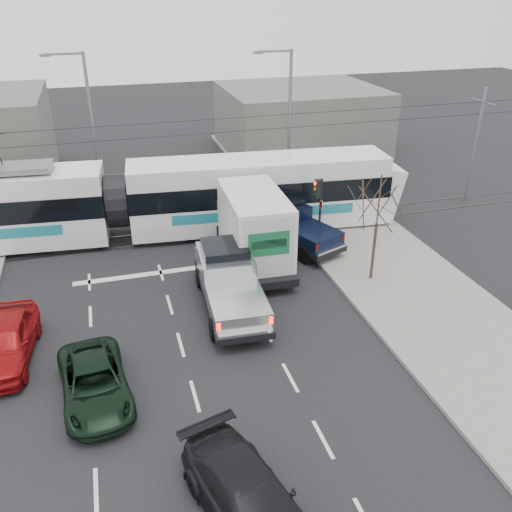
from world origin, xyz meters
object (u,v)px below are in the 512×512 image
object	(u,v)px
bare_tree	(379,205)
green_car	(95,383)
box_truck	(252,226)
silver_pickup	(229,279)
traffic_signal	(319,198)
tram	(116,202)
red_car	(5,341)
dark_car	(250,501)
street_lamp_far	(89,122)
street_lamp_near	(287,117)
navy_pickup	(291,223)

from	to	relation	value
bare_tree	green_car	distance (m)	13.68
box_truck	silver_pickup	bearing A→B (deg)	-117.31
traffic_signal	tram	xyz separation A→B (m)	(-9.76, 3.94, -0.62)
box_truck	green_car	xyz separation A→B (m)	(-7.69, -8.14, -1.23)
bare_tree	green_car	bearing A→B (deg)	-159.44
green_car	red_car	xyz separation A→B (m)	(-3.06, 3.06, 0.16)
silver_pickup	box_truck	size ratio (longest dim) A/B	0.87
green_car	dark_car	world-z (taller)	dark_car
street_lamp_far	tram	distance (m)	6.38
street_lamp_near	street_lamp_far	xyz separation A→B (m)	(-11.50, 2.00, 0.00)
traffic_signal	tram	size ratio (longest dim) A/B	0.12
traffic_signal	street_lamp_far	size ratio (longest dim) A/B	0.40
street_lamp_near	navy_pickup	world-z (taller)	street_lamp_near
dark_car	green_car	bearing A→B (deg)	106.70
navy_pickup	tram	bearing A→B (deg)	138.97
dark_car	navy_pickup	bearing A→B (deg)	51.56
box_truck	green_car	distance (m)	11.26
street_lamp_near	dark_car	xyz separation A→B (m)	(-8.50, -22.05, -4.38)
street_lamp_near	street_lamp_far	bearing A→B (deg)	170.13
navy_pickup	dark_car	size ratio (longest dim) A/B	1.16
street_lamp_far	tram	size ratio (longest dim) A/B	0.31
red_car	street_lamp_far	bearing A→B (deg)	81.42
box_truck	red_car	size ratio (longest dim) A/B	1.63
street_lamp_far	green_car	distance (m)	18.73
tram	green_car	bearing A→B (deg)	-92.07
silver_pickup	navy_pickup	bearing A→B (deg)	50.36
red_car	dark_car	world-z (taller)	red_car
tram	dark_car	size ratio (longest dim) A/B	5.83
green_car	navy_pickup	bearing A→B (deg)	37.21
navy_pickup	box_truck	bearing A→B (deg)	-173.08
bare_tree	green_car	world-z (taller)	bare_tree
traffic_signal	street_lamp_near	distance (m)	7.91
tram	traffic_signal	bearing A→B (deg)	-16.90
tram	red_car	size ratio (longest dim) A/B	6.23
bare_tree	traffic_signal	size ratio (longest dim) A/B	1.39
street_lamp_near	green_car	xyz separation A→B (m)	(-12.18, -16.17, -4.47)
bare_tree	red_car	bearing A→B (deg)	-174.07
street_lamp_near	tram	bearing A→B (deg)	-161.40
street_lamp_far	green_car	bearing A→B (deg)	-92.14
street_lamp_far	silver_pickup	bearing A→B (deg)	-69.75
box_truck	street_lamp_near	bearing A→B (deg)	63.26
box_truck	navy_pickup	xyz separation A→B (m)	(2.55, 1.37, -0.72)
silver_pickup	box_truck	distance (m)	4.10
bare_tree	street_lamp_far	bearing A→B (deg)	131.12
bare_tree	tram	world-z (taller)	tram
dark_car	traffic_signal	bearing A→B (deg)	46.89
tram	green_car	world-z (taller)	tram
silver_pickup	green_car	xyz separation A→B (m)	(-5.68, -4.62, -0.55)
dark_car	tram	bearing A→B (deg)	81.13
box_truck	dark_car	size ratio (longest dim) A/B	1.52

